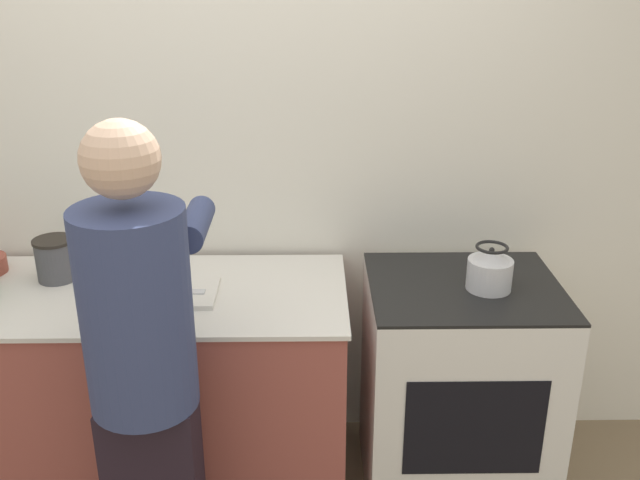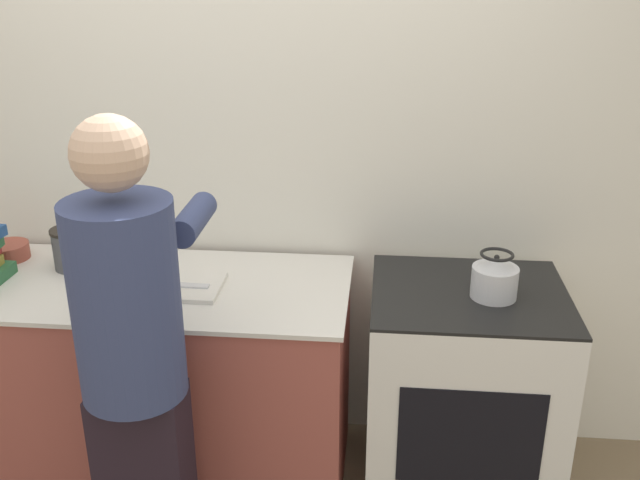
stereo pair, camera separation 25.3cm
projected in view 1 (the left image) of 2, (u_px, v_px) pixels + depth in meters
name	position (u px, v px, depth m)	size (l,w,h in m)	color
wall_back	(244.00, 157.00, 2.93)	(8.00, 0.05, 2.60)	silver
counter	(142.00, 390.00, 2.87)	(1.64, 0.70, 0.88)	#9E4C42
oven	(457.00, 388.00, 2.86)	(0.72, 0.64, 0.91)	silver
person	(143.00, 362.00, 2.20)	(0.38, 0.61, 1.67)	black
cutting_board	(173.00, 293.00, 2.68)	(0.33, 0.26, 0.02)	silver
knife	(174.00, 292.00, 2.66)	(0.22, 0.04, 0.01)	silver
kettle	(490.00, 271.00, 2.64)	(0.17, 0.17, 0.17)	silver
canister_jar	(56.00, 259.00, 2.78)	(0.16, 0.16, 0.17)	#4C4C51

